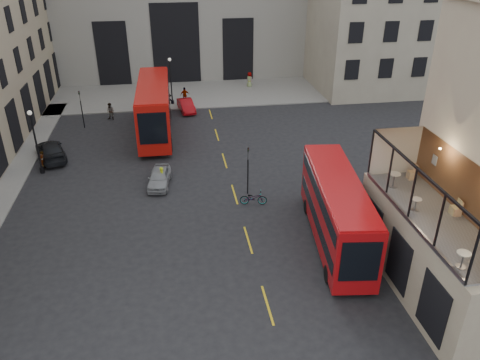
{
  "coord_description": "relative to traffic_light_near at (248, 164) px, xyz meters",
  "views": [
    {
      "loc": [
        -6.31,
        -18.24,
        17.14
      ],
      "look_at": [
        -2.12,
        8.56,
        3.0
      ],
      "focal_mm": 35.0,
      "sensor_mm": 36.0,
      "label": 1
    }
  ],
  "objects": [
    {
      "name": "traffic_light_near",
      "position": [
        0.0,
        0.0,
        0.0
      ],
      "size": [
        0.16,
        0.2,
        3.8
      ],
      "color": "black",
      "rests_on": "ground"
    },
    {
      "name": "street_lamp_a",
      "position": [
        -16.0,
        6.0,
        -0.03
      ],
      "size": [
        0.36,
        0.36,
        5.33
      ],
      "color": "black",
      "rests_on": "ground"
    },
    {
      "name": "bicycle",
      "position": [
        0.13,
        -1.62,
        -1.91
      ],
      "size": [
        2.03,
        0.99,
        1.02
      ],
      "primitive_type": "imported",
      "rotation": [
        0.0,
        0.0,
        1.4
      ],
      "color": "gray",
      "rests_on": "ground"
    },
    {
      "name": "ground",
      "position": [
        1.0,
        -12.0,
        -2.42
      ],
      "size": [
        140.0,
        140.0,
        0.0
      ],
      "primitive_type": "plane",
      "color": "black",
      "rests_on": "ground"
    },
    {
      "name": "cyclist",
      "position": [
        -6.28,
        2.21,
        -1.62
      ],
      "size": [
        0.5,
        0.65,
        1.61
      ],
      "primitive_type": "imported",
      "rotation": [
        0.0,
        0.0,
        1.78
      ],
      "color": "#C5DA17",
      "rests_on": "ground"
    },
    {
      "name": "bus_far",
      "position": [
        -6.79,
        13.18,
        0.4
      ],
      "size": [
        3.05,
        12.65,
        5.04
      ],
      "color": "#B0110C",
      "rests_on": "ground"
    },
    {
      "name": "cafe_floor",
      "position": [
        7.5,
        -12.0,
        2.12
      ],
      "size": [
        3.0,
        10.0,
        0.1
      ],
      "primitive_type": "cube",
      "color": "slate",
      "rests_on": "host_frontage"
    },
    {
      "name": "pedestrian_c",
      "position": [
        -3.53,
        22.51,
        -1.52
      ],
      "size": [
        1.1,
        0.54,
        1.81
      ],
      "primitive_type": "imported",
      "rotation": [
        0.0,
        0.0,
        3.23
      ],
      "color": "gray",
      "rests_on": "ground"
    },
    {
      "name": "traffic_light_far",
      "position": [
        -14.0,
        16.0,
        0.0
      ],
      "size": [
        0.16,
        0.2,
        3.8
      ],
      "color": "black",
      "rests_on": "ground"
    },
    {
      "name": "car_a",
      "position": [
        -6.52,
        2.38,
        -1.76
      ],
      "size": [
        2.07,
        4.07,
        1.33
      ],
      "primitive_type": "imported",
      "rotation": [
        0.0,
        0.0,
        -0.13
      ],
      "color": "gray",
      "rests_on": "ground"
    },
    {
      "name": "cafe_table_mid",
      "position": [
        6.8,
        -11.19,
        2.62
      ],
      "size": [
        0.54,
        0.54,
        0.68
      ],
      "color": "beige",
      "rests_on": "cafe_floor"
    },
    {
      "name": "pedestrian_b",
      "position": [
        -5.44,
        19.92,
        -1.44
      ],
      "size": [
        1.44,
        1.13,
        1.96
      ],
      "primitive_type": "imported",
      "rotation": [
        0.0,
        0.0,
        0.36
      ],
      "color": "gray",
      "rests_on": "ground"
    },
    {
      "name": "cafe_table_near",
      "position": [
        6.49,
        -15.88,
        2.67
      ],
      "size": [
        0.59,
        0.59,
        0.74
      ],
      "color": "beige",
      "rests_on": "cafe_floor"
    },
    {
      "name": "cafe_chair_d",
      "position": [
        8.31,
        -7.85,
        2.45
      ],
      "size": [
        0.45,
        0.45,
        0.9
      ],
      "color": "tan",
      "rests_on": "cafe_floor"
    },
    {
      "name": "car_c",
      "position": [
        -15.77,
        8.76,
        -1.68
      ],
      "size": [
        3.69,
        5.54,
        1.49
      ],
      "primitive_type": "imported",
      "rotation": [
        0.0,
        0.0,
        3.48
      ],
      "color": "black",
      "rests_on": "ground"
    },
    {
      "name": "cafe_table_far",
      "position": [
        6.83,
        -8.59,
        2.72
      ],
      "size": [
        0.66,
        0.66,
        0.82
      ],
      "color": "beige",
      "rests_on": "cafe_floor"
    },
    {
      "name": "bus_near",
      "position": [
        4.29,
        -6.98,
        0.03
      ],
      "size": [
        3.81,
        11.16,
        4.37
      ],
      "color": "#A60B0E",
      "rests_on": "ground"
    },
    {
      "name": "host_frontage",
      "position": [
        7.5,
        -12.0,
        -0.17
      ],
      "size": [
        3.0,
        11.0,
        4.5
      ],
      "primitive_type": "cube",
      "color": "tan",
      "rests_on": "ground"
    },
    {
      "name": "cafe_chair_c",
      "position": [
        8.65,
        -11.95,
        2.41
      ],
      "size": [
        0.41,
        0.41,
        0.78
      ],
      "color": "tan",
      "rests_on": "cafe_floor"
    },
    {
      "name": "gateway",
      "position": [
        -4.0,
        35.99,
        6.96
      ],
      "size": [
        35.0,
        10.6,
        18.0
      ],
      "color": "gray",
      "rests_on": "ground"
    },
    {
      "name": "pedestrian_e",
      "position": [
        -16.02,
        6.73,
        -1.63
      ],
      "size": [
        0.48,
        0.64,
        1.59
      ],
      "primitive_type": "imported",
      "rotation": [
        0.0,
        0.0,
        4.52
      ],
      "color": "gray",
      "rests_on": "ground"
    },
    {
      "name": "cafe_chair_b",
      "position": [
        8.6,
        -11.87,
        2.43
      ],
      "size": [
        0.43,
        0.43,
        0.84
      ],
      "color": "#DABF7D",
      "rests_on": "cafe_floor"
    },
    {
      "name": "pedestrian_d",
      "position": [
        4.94,
        27.53,
        -1.45
      ],
      "size": [
        1.05,
        1.13,
        1.94
      ],
      "primitive_type": "imported",
      "rotation": [
        0.0,
        0.0,
        2.18
      ],
      "color": "gray",
      "rests_on": "ground"
    },
    {
      "name": "pavement_far",
      "position": [
        -5.0,
        26.0,
        -2.36
      ],
      "size": [
        40.0,
        12.0,
        0.12
      ],
      "primitive_type": "cube",
      "color": "slate",
      "rests_on": "ground"
    },
    {
      "name": "pedestrian_a",
      "position": [
        -11.5,
        17.98,
        -1.53
      ],
      "size": [
        1.08,
        0.98,
        1.8
      ],
      "primitive_type": "imported",
      "rotation": [
        0.0,
        0.0,
        -0.43
      ],
      "color": "gray",
      "rests_on": "ground"
    },
    {
      "name": "street_lamp_b",
      "position": [
        -5.0,
        22.0,
        -0.03
      ],
      "size": [
        0.36,
        0.36,
        5.33
      ],
      "color": "black",
      "rests_on": "ground"
    },
    {
      "name": "car_b",
      "position": [
        -3.55,
        19.38,
        -1.76
      ],
      "size": [
        2.01,
        4.18,
        1.32
      ],
      "primitive_type": "imported",
      "rotation": [
        0.0,
        0.0,
        0.16
      ],
      "color": "#A60A10",
      "rests_on": "ground"
    }
  ]
}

